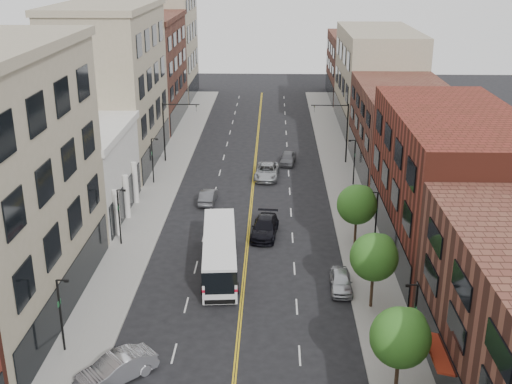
# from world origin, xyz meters

# --- Properties ---
(sidewalk_left) EXTENTS (4.00, 110.00, 0.15)m
(sidewalk_left) POSITION_xyz_m (-10.00, 35.00, 0.07)
(sidewalk_left) COLOR gray
(sidewalk_left) RESTS_ON ground
(sidewalk_right) EXTENTS (4.00, 110.00, 0.15)m
(sidewalk_right) POSITION_xyz_m (10.00, 35.00, 0.07)
(sidewalk_right) COLOR gray
(sidewalk_right) RESTS_ON ground
(bldg_l_white) EXTENTS (10.00, 14.00, 8.00)m
(bldg_l_white) POSITION_xyz_m (-17.00, 31.00, 4.00)
(bldg_l_white) COLOR silver
(bldg_l_white) RESTS_ON ground
(bldg_l_far_a) EXTENTS (10.00, 20.00, 18.00)m
(bldg_l_far_a) POSITION_xyz_m (-17.00, 48.00, 9.00)
(bldg_l_far_a) COLOR gray
(bldg_l_far_a) RESTS_ON ground
(bldg_l_far_b) EXTENTS (10.00, 20.00, 15.00)m
(bldg_l_far_b) POSITION_xyz_m (-17.00, 68.00, 7.50)
(bldg_l_far_b) COLOR brown
(bldg_l_far_b) RESTS_ON ground
(bldg_l_far_c) EXTENTS (10.00, 16.00, 20.00)m
(bldg_l_far_c) POSITION_xyz_m (-17.00, 86.00, 10.00)
(bldg_l_far_c) COLOR gray
(bldg_l_far_c) RESTS_ON ground
(bldg_r_mid) EXTENTS (10.00, 22.00, 12.00)m
(bldg_r_mid) POSITION_xyz_m (17.00, 24.00, 6.00)
(bldg_r_mid) COLOR #5A2317
(bldg_r_mid) RESTS_ON ground
(bldg_r_far_a) EXTENTS (10.00, 20.00, 10.00)m
(bldg_r_far_a) POSITION_xyz_m (17.00, 45.00, 5.00)
(bldg_r_far_a) COLOR brown
(bldg_r_far_a) RESTS_ON ground
(bldg_r_far_b) EXTENTS (10.00, 22.00, 14.00)m
(bldg_r_far_b) POSITION_xyz_m (17.00, 66.00, 7.00)
(bldg_r_far_b) COLOR gray
(bldg_r_far_b) RESTS_ON ground
(bldg_r_far_c) EXTENTS (10.00, 18.00, 11.00)m
(bldg_r_far_c) POSITION_xyz_m (17.00, 86.00, 5.50)
(bldg_r_far_c) COLOR brown
(bldg_r_far_c) RESTS_ON ground
(tree_r_1) EXTENTS (3.40, 3.40, 5.59)m
(tree_r_1) POSITION_xyz_m (9.39, 4.07, 4.13)
(tree_r_1) COLOR black
(tree_r_1) RESTS_ON sidewalk_right
(tree_r_2) EXTENTS (3.40, 3.40, 5.59)m
(tree_r_2) POSITION_xyz_m (9.39, 14.07, 4.13)
(tree_r_2) COLOR black
(tree_r_2) RESTS_ON sidewalk_right
(tree_r_3) EXTENTS (3.40, 3.40, 5.59)m
(tree_r_3) POSITION_xyz_m (9.39, 24.07, 4.13)
(tree_r_3) COLOR black
(tree_r_3) RESTS_ON sidewalk_right
(lamp_l_1) EXTENTS (0.81, 0.55, 5.05)m
(lamp_l_1) POSITION_xyz_m (-10.95, 8.00, 2.97)
(lamp_l_1) COLOR black
(lamp_l_1) RESTS_ON sidewalk_left
(lamp_l_2) EXTENTS (0.81, 0.55, 5.05)m
(lamp_l_2) POSITION_xyz_m (-10.95, 24.00, 2.97)
(lamp_l_2) COLOR black
(lamp_l_2) RESTS_ON sidewalk_left
(lamp_l_3) EXTENTS (0.81, 0.55, 5.05)m
(lamp_l_3) POSITION_xyz_m (-10.95, 40.00, 2.97)
(lamp_l_3) COLOR black
(lamp_l_3) RESTS_ON sidewalk_left
(lamp_r_1) EXTENTS (0.81, 0.55, 5.05)m
(lamp_r_1) POSITION_xyz_m (10.95, 8.00, 2.97)
(lamp_r_1) COLOR black
(lamp_r_1) RESTS_ON sidewalk_right
(lamp_r_2) EXTENTS (0.81, 0.55, 5.05)m
(lamp_r_2) POSITION_xyz_m (10.95, 24.00, 2.97)
(lamp_r_2) COLOR black
(lamp_r_2) RESTS_ON sidewalk_right
(lamp_r_3) EXTENTS (0.81, 0.55, 5.05)m
(lamp_r_3) POSITION_xyz_m (10.95, 40.00, 2.97)
(lamp_r_3) COLOR black
(lamp_r_3) RESTS_ON sidewalk_right
(signal_mast_left) EXTENTS (4.49, 0.18, 7.20)m
(signal_mast_left) POSITION_xyz_m (-10.27, 48.00, 4.65)
(signal_mast_left) COLOR black
(signal_mast_left) RESTS_ON sidewalk_left
(signal_mast_right) EXTENTS (4.49, 0.18, 7.20)m
(signal_mast_right) POSITION_xyz_m (10.27, 48.00, 4.65)
(signal_mast_right) COLOR black
(signal_mast_right) RESTS_ON sidewalk_right
(city_bus) EXTENTS (3.52, 11.81, 2.99)m
(city_bus) POSITION_xyz_m (-2.00, 19.55, 1.74)
(city_bus) COLOR white
(city_bus) RESTS_ON ground
(car_angle_b) EXTENTS (4.78, 4.67, 1.63)m
(car_angle_b) POSITION_xyz_m (-6.98, 5.17, 0.82)
(car_angle_b) COLOR #B2B3BA
(car_angle_b) RESTS_ON ground
(car_parked_far) EXTENTS (1.73, 4.11, 1.39)m
(car_parked_far) POSITION_xyz_m (7.40, 16.64, 0.69)
(car_parked_far) COLOR silver
(car_parked_far) RESTS_ON ground
(car_lane_behind) EXTENTS (1.66, 4.29, 1.39)m
(car_lane_behind) POSITION_xyz_m (-4.41, 34.37, 0.70)
(car_lane_behind) COLOR #47474B
(car_lane_behind) RESTS_ON ground
(car_lane_a) EXTENTS (2.76, 5.66, 1.58)m
(car_lane_a) POSITION_xyz_m (1.50, 26.42, 0.79)
(car_lane_a) COLOR black
(car_lane_a) RESTS_ON ground
(car_lane_b) EXTENTS (3.01, 5.82, 1.57)m
(car_lane_b) POSITION_xyz_m (1.50, 42.29, 0.78)
(car_lane_b) COLOR #9FA3A6
(car_lane_b) RESTS_ON ground
(car_lane_c) EXTENTS (2.20, 4.37, 1.43)m
(car_lane_c) POSITION_xyz_m (3.96, 47.61, 0.71)
(car_lane_c) COLOR #535458
(car_lane_c) RESTS_ON ground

